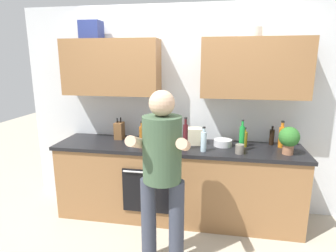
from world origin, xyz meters
The scene contains 18 objects.
ground_plane centered at (0.00, 0.00, 0.00)m, with size 12.00×12.00×0.00m, color #B2A893.
back_wall_unit centered at (0.00, 0.27, 1.49)m, with size 4.00×0.38×2.50m.
counter centered at (0.00, 0.00, 0.45)m, with size 2.84×0.67×0.90m.
person_standing centered at (-0.02, -0.82, 0.96)m, with size 0.49×0.45×1.62m.
bottle_oil centered at (0.75, 0.09, 0.99)m, with size 0.07×0.07×0.22m.
bottle_water centered at (0.31, -0.16, 1.02)m, with size 0.06×0.06×0.27m.
bottle_syrup centered at (-0.39, -0.10, 1.02)m, with size 0.07×0.07×0.29m.
bottle_wine centered at (0.11, -0.13, 1.05)m, with size 0.05×0.05×0.36m.
bottle_soda centered at (0.71, -0.07, 1.04)m, with size 0.06×0.06×0.34m.
bottle_vinegar centered at (-0.17, 0.04, 1.03)m, with size 0.08×0.08×0.31m.
bottle_soy centered at (1.07, 0.22, 0.99)m, with size 0.06×0.06×0.22m.
bottle_juice centered at (1.16, 0.13, 1.03)m, with size 0.06×0.06×0.31m.
cup_stoneware centered at (0.69, -0.17, 0.95)m, with size 0.09×0.09×0.10m, color slate.
cup_coffee centered at (-0.51, -0.06, 0.94)m, with size 0.08×0.08×0.09m, color white.
mixing_bowl centered at (0.52, 0.08, 0.94)m, with size 0.21×0.21×0.07m, color silver.
knife_block centered at (-0.75, 0.16, 1.00)m, with size 0.10×0.14×0.27m.
potted_herb centered at (1.18, -0.10, 1.07)m, with size 0.21×0.21×0.29m.
grocery_bag_rice centered at (0.19, 0.09, 1.00)m, with size 0.16×0.15×0.19m, color beige.
Camera 1 is at (0.44, -3.10, 1.87)m, focal length 30.28 mm.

